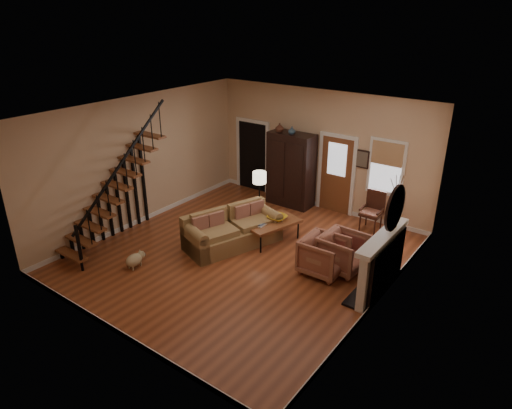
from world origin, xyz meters
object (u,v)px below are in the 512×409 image
Objects in this scene: armoire at (291,170)px; armchair_right at (343,252)px; floor_lamp at (259,200)px; coffee_table at (272,231)px; side_chair at (372,212)px; sofa at (233,229)px; armchair_left at (324,256)px.

armoire is 2.31× the size of armchair_right.
floor_lamp is (0.15, -1.72, -0.30)m from armoire.
armoire reaches higher than coffee_table.
side_chair is at bearing 9.60° from armchair_right.
armchair_right is (1.99, -0.19, 0.16)m from coffee_table.
armchair_right is at bearing -13.33° from floor_lamp.
sofa is at bearing 103.96° from armchair_right.
side_chair is at bearing 68.62° from sofa.
coffee_table is at bearing 69.04° from sofa.
armchair_left is at bearing -89.60° from side_chair.
coffee_table is 2.62m from side_chair.
armchair_right reaches higher than coffee_table.
armoire is 1.57× the size of coffee_table.
armchair_left is (1.72, -0.55, 0.15)m from coffee_table.
armchair_left reaches higher than coffee_table.
armchair_right is at bearing 31.10° from sofa.
side_chair is (-0.02, 2.52, 0.10)m from armchair_left.
armoire is 2.98m from sofa.
armoire is at bearing 52.34° from armchair_right.
side_chair is at bearing 32.45° from floor_lamp.
coffee_table is at bearing -130.80° from side_chair.
armchair_left is at bearing 23.76° from sofa.
floor_lamp reaches higher than side_chair.
floor_lamp reaches higher than coffee_table.
floor_lamp is (-2.42, 1.00, 0.34)m from armchair_left.
coffee_table is 1.31× the size of side_chair.
armchair_right is 2.18m from side_chair.
sofa is at bearing -130.23° from coffee_table.
sofa is 2.35m from armchair_left.
coffee_table is at bearing -32.70° from floor_lamp.
armoire is at bearing 113.73° from sofa.
sofa is 1.23m from floor_lamp.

